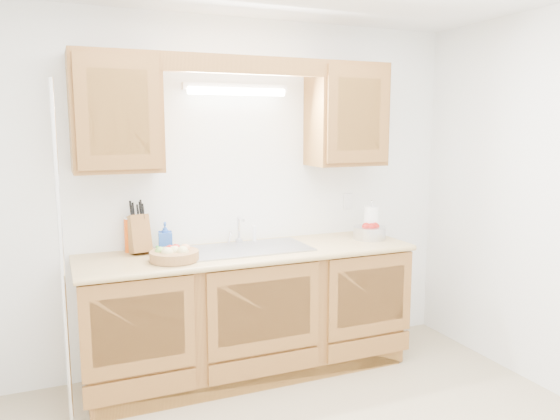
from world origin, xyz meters
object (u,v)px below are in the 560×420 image
paper_towel (371,222)px  apple_bowl (370,232)px  fruit_basket (174,254)px  knife_block (138,234)px

paper_towel → apple_bowl: size_ratio=1.04×
fruit_basket → apple_bowl: (1.50, 0.10, 0.01)m
fruit_basket → paper_towel: bearing=5.4°
knife_block → apple_bowl: 1.69m
fruit_basket → knife_block: size_ratio=1.08×
fruit_basket → paper_towel: paper_towel is taller
knife_block → apple_bowl: size_ratio=1.33×
fruit_basket → apple_bowl: bearing=4.0°
paper_towel → apple_bowl: paper_towel is taller
paper_towel → apple_bowl: (-0.04, -0.04, -0.06)m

